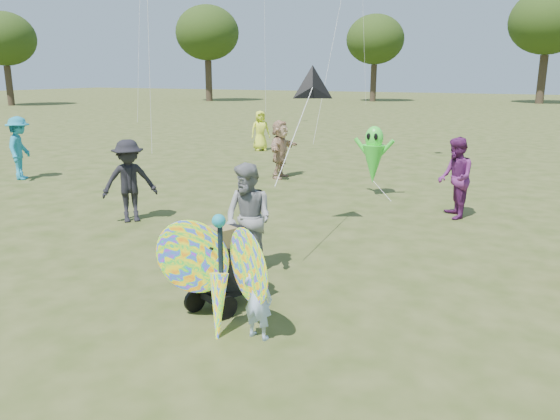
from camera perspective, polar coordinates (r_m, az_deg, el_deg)
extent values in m
plane|color=#51592B|center=(6.82, -4.13, -12.00)|extent=(160.00, 160.00, 0.00)
imported|color=#B4D0FF|center=(6.34, -2.34, -9.12)|extent=(0.38, 0.27, 1.00)
imported|color=gray|center=(8.26, -3.33, -0.96)|extent=(0.96, 0.82, 1.70)
ellipsoid|color=gray|center=(8.23, -8.28, -6.67)|extent=(0.60, 0.49, 0.19)
imported|color=black|center=(11.56, -15.47, 2.93)|extent=(1.21, 1.23, 1.70)
imported|color=tan|center=(15.91, 0.02, 6.38)|extent=(0.56, 1.58, 1.68)
imported|color=#662263|center=(12.02, 17.85, 3.20)|extent=(0.92, 1.02, 1.71)
imported|color=#E4F138|center=(21.65, -2.07, 8.28)|extent=(0.89, 0.88, 1.55)
imported|color=teal|center=(17.35, -25.54, 5.85)|extent=(1.20, 1.34, 1.80)
cube|color=black|center=(7.20, -5.84, -5.82)|extent=(0.76, 0.97, 0.71)
cube|color=black|center=(7.32, -5.77, -8.25)|extent=(0.65, 0.79, 0.10)
ellipsoid|color=black|center=(7.30, -4.87, -2.79)|extent=(0.51, 0.45, 0.33)
cylinder|color=black|center=(7.21, -8.89, -9.34)|extent=(0.17, 0.30, 0.30)
cylinder|color=black|center=(6.96, -5.59, -10.11)|extent=(0.17, 0.30, 0.30)
cylinder|color=black|center=(7.72, -3.98, -7.88)|extent=(0.13, 0.22, 0.22)
cylinder|color=black|center=(6.69, -8.10, -3.60)|extent=(0.42, 0.20, 0.03)
cube|color=olive|center=(7.03, -6.13, -2.81)|extent=(0.42, 0.39, 0.26)
ellipsoid|color=red|center=(6.63, -9.08, -4.92)|extent=(0.98, 0.71, 1.24)
ellipsoid|color=red|center=(6.25, -3.33, -5.99)|extent=(0.98, 0.71, 1.24)
cylinder|color=black|center=(6.46, -6.19, -5.81)|extent=(0.06, 0.06, 1.00)
cone|color=red|center=(6.50, -6.50, -10.52)|extent=(0.36, 0.49, 0.93)
sphere|color=teal|center=(6.28, -6.42, -1.14)|extent=(0.16, 0.16, 0.16)
cone|color=black|center=(10.22, 3.43, 12.72)|extent=(0.89, 0.62, 0.81)
cylinder|color=silver|center=(9.09, 1.66, 8.21)|extent=(0.44, 2.40, 1.39)
cone|color=#39E936|center=(13.72, 9.71, 4.75)|extent=(0.56, 0.56, 0.95)
ellipsoid|color=#39E936|center=(13.63, 9.82, 7.44)|extent=(0.44, 0.39, 0.57)
ellipsoid|color=black|center=(13.48, 9.24, 7.61)|extent=(0.10, 0.05, 0.17)
ellipsoid|color=black|center=(13.43, 9.98, 7.55)|extent=(0.10, 0.05, 0.17)
cylinder|color=#39E936|center=(13.75, 8.57, 6.50)|extent=(0.43, 0.10, 0.49)
cylinder|color=#39E936|center=(13.58, 10.99, 6.30)|extent=(0.43, 0.10, 0.49)
cylinder|color=silver|center=(13.57, 10.57, 2.02)|extent=(0.61, 0.41, 0.41)
cylinder|color=#3A2D21|center=(60.20, -7.45, 13.23)|extent=(0.70, 0.70, 4.20)
ellipsoid|color=#2B4214|center=(60.33, -7.61, 17.89)|extent=(6.60, 6.60, 5.61)
cylinder|color=#3A2D21|center=(59.78, 9.73, 12.94)|extent=(0.63, 0.63, 3.78)
ellipsoid|color=#2B4214|center=(59.86, 9.91, 17.16)|extent=(5.94, 5.94, 5.05)
cylinder|color=#3A2D21|center=(60.28, 25.68, 12.19)|extent=(0.77, 0.77, 4.62)
ellipsoid|color=#2B4214|center=(60.46, 26.25, 17.27)|extent=(7.26, 7.26, 6.17)
cylinder|color=#3A2D21|center=(57.28, -26.43, 11.55)|extent=(0.59, 0.59, 3.57)
ellipsoid|color=#2B4214|center=(57.34, -26.90, 15.69)|extent=(5.61, 5.61, 4.77)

